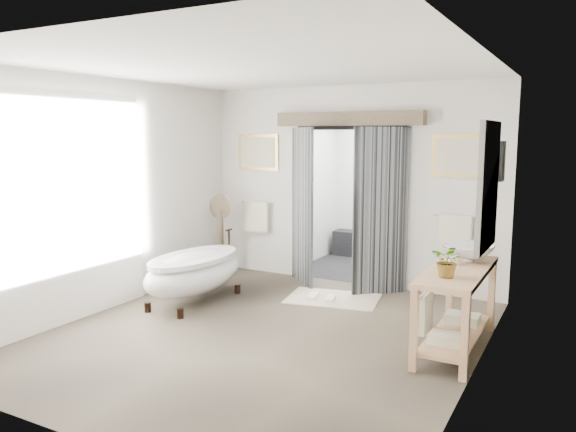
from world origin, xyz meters
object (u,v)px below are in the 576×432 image
object	(u,v)px
clawfoot_tub	(194,271)
basin	(469,253)
vanity	(454,302)
rug	(333,298)

from	to	relation	value
clawfoot_tub	basin	xyz separation A→B (m)	(3.40, 0.37, 0.52)
clawfoot_tub	vanity	world-z (taller)	clawfoot_tub
clawfoot_tub	rug	bearing A→B (deg)	32.69
vanity	basin	size ratio (longest dim) A/B	3.02
clawfoot_tub	rug	world-z (taller)	clawfoot_tub
clawfoot_tub	vanity	bearing A→B (deg)	-0.91
vanity	rug	xyz separation A→B (m)	(-1.81, 1.05, -0.50)
basin	vanity	bearing A→B (deg)	-99.84
vanity	basin	bearing A→B (deg)	83.79
rug	basin	distance (m)	2.17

